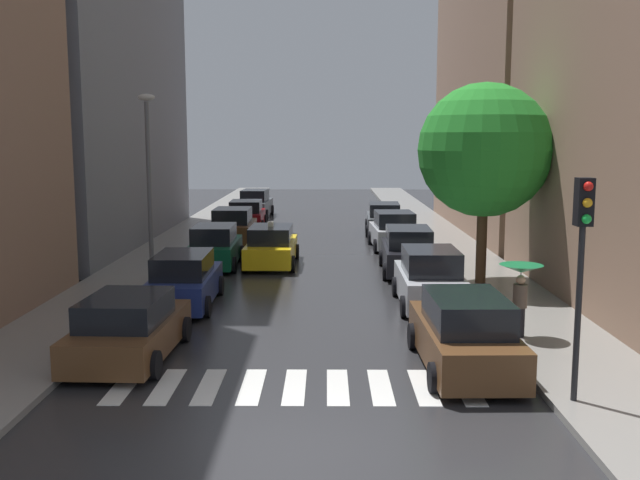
% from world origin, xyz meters
% --- Properties ---
extents(ground_plane, '(28.00, 72.00, 0.04)m').
position_xyz_m(ground_plane, '(0.00, 24.00, -0.02)').
color(ground_plane, '#2A2A2C').
extents(sidewalk_left, '(3.00, 72.00, 0.15)m').
position_xyz_m(sidewalk_left, '(-6.50, 24.00, 0.07)').
color(sidewalk_left, gray).
rests_on(sidewalk_left, ground).
extents(sidewalk_right, '(3.00, 72.00, 0.15)m').
position_xyz_m(sidewalk_right, '(6.50, 24.00, 0.07)').
color(sidewalk_right, gray).
rests_on(sidewalk_right, ground).
extents(crosswalk_stripes, '(7.65, 2.20, 0.01)m').
position_xyz_m(crosswalk_stripes, '(-0.00, 3.29, 0.01)').
color(crosswalk_stripes, silver).
rests_on(crosswalk_stripes, ground).
extents(building_left_mid, '(6.00, 19.18, 22.63)m').
position_xyz_m(building_left_mid, '(-11.00, 24.17, 11.32)').
color(building_left_mid, slate).
rests_on(building_left_mid, ground).
extents(parked_car_left_nearest, '(2.29, 4.46, 1.55)m').
position_xyz_m(parked_car_left_nearest, '(-3.98, 5.17, 0.73)').
color(parked_car_left_nearest, brown).
rests_on(parked_car_left_nearest, ground).
extents(parked_car_left_second, '(2.03, 4.53, 1.68)m').
position_xyz_m(parked_car_left_second, '(-3.72, 10.50, 0.79)').
color(parked_car_left_second, navy).
rests_on(parked_car_left_second, ground).
extents(parked_car_left_third, '(2.04, 4.35, 1.70)m').
position_xyz_m(parked_car_left_third, '(-3.83, 17.25, 0.79)').
color(parked_car_left_third, '#0C4C2D').
rests_on(parked_car_left_third, ground).
extents(parked_car_left_fourth, '(2.14, 4.08, 1.77)m').
position_xyz_m(parked_car_left_fourth, '(-3.89, 23.44, 0.82)').
color(parked_car_left_fourth, brown).
rests_on(parked_car_left_fourth, ground).
extents(parked_car_left_fifth, '(2.21, 4.14, 1.61)m').
position_xyz_m(parked_car_left_fifth, '(-3.90, 29.36, 0.76)').
color(parked_car_left_fifth, maroon).
rests_on(parked_car_left_fifth, ground).
extents(parked_car_left_sixth, '(2.15, 4.50, 1.80)m').
position_xyz_m(parked_car_left_sixth, '(-3.96, 35.25, 0.83)').
color(parked_car_left_sixth, '#474C51').
rests_on(parked_car_left_sixth, ground).
extents(parked_car_right_nearest, '(2.14, 4.70, 1.74)m').
position_xyz_m(parked_car_right_nearest, '(3.76, 4.48, 0.81)').
color(parked_car_right_nearest, brown).
rests_on(parked_car_right_nearest, ground).
extents(parked_car_right_second, '(2.05, 4.25, 1.82)m').
position_xyz_m(parked_car_right_second, '(3.84, 10.50, 0.84)').
color(parked_car_right_second, '#B2B7BF').
rests_on(parked_car_right_second, ground).
extents(parked_car_right_third, '(2.17, 4.57, 1.78)m').
position_xyz_m(parked_car_right_third, '(3.79, 16.01, 0.82)').
color(parked_car_right_third, black).
rests_on(parked_car_right_third, ground).
extents(parked_car_right_fourth, '(2.27, 4.12, 1.75)m').
position_xyz_m(parked_car_right_fourth, '(3.81, 22.04, 0.81)').
color(parked_car_right_fourth, '#B2B7BF').
rests_on(parked_car_right_fourth, ground).
extents(parked_car_right_fifth, '(2.15, 4.35, 1.67)m').
position_xyz_m(parked_car_right_fifth, '(3.77, 27.28, 0.78)').
color(parked_car_right_fifth, '#474C51').
rests_on(parked_car_right_fifth, ground).
extents(taxi_midroad, '(2.12, 4.49, 1.81)m').
position_xyz_m(taxi_midroad, '(-1.58, 17.61, 0.76)').
color(taxi_midroad, yellow).
rests_on(taxi_midroad, ground).
extents(pedestrian_foreground, '(1.09, 1.09, 1.86)m').
position_xyz_m(pedestrian_foreground, '(5.57, 6.66, 1.55)').
color(pedestrian_foreground, black).
rests_on(pedestrian_foreground, sidewalk_right).
extents(street_tree_right, '(4.56, 4.56, 6.88)m').
position_xyz_m(street_tree_right, '(6.04, 13.46, 4.73)').
color(street_tree_right, '#513823').
rests_on(street_tree_right, sidewalk_right).
extents(traffic_light_right_corner, '(0.30, 0.42, 4.30)m').
position_xyz_m(traffic_light_right_corner, '(5.45, 2.17, 3.29)').
color(traffic_light_right_corner, black).
rests_on(traffic_light_right_corner, sidewalk_right).
extents(lamp_post_left, '(0.60, 0.28, 6.51)m').
position_xyz_m(lamp_post_left, '(-5.55, 13.91, 3.93)').
color(lamp_post_left, '#595B60').
rests_on(lamp_post_left, sidewalk_left).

